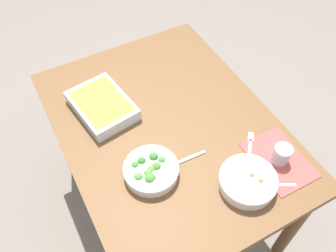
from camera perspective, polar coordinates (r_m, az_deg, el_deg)
The scene contains 10 objects.
ground_plane at distance 2.20m, azimuth -0.00°, elevation -11.98°, with size 6.00×6.00×0.00m, color slate.
dining_table at distance 1.64m, azimuth -0.00°, elevation -1.94°, with size 1.20×0.90×0.74m.
placemat at distance 1.53m, azimuth 17.27°, elevation -5.23°, with size 0.28×0.20×0.00m, color #B24C47.
stew_bowl at distance 1.41m, azimuth 12.61°, elevation -8.56°, with size 0.22×0.22×0.06m.
broccoli_bowl at distance 1.40m, azimuth -2.75°, elevation -7.04°, with size 0.22×0.22×0.07m.
baking_dish at distance 1.62m, azimuth -10.47°, elevation 3.26°, with size 0.33×0.26×0.06m.
drink_cup at distance 1.50m, azimuth 17.59°, elevation -4.48°, with size 0.07×0.07×0.08m.
spoon_by_stew at distance 1.45m, azimuth 15.48°, elevation -9.02°, with size 0.10×0.16×0.01m.
spoon_by_broccoli at distance 1.46m, azimuth 2.06°, elevation -5.64°, with size 0.03×0.18×0.01m.
fork_on_table at distance 1.54m, azimuth 12.93°, elevation -3.25°, with size 0.15×0.13×0.01m.
Camera 1 is at (-0.85, 0.46, 1.97)m, focal length 38.23 mm.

